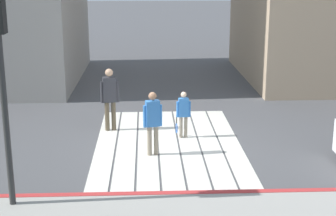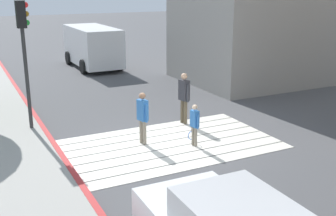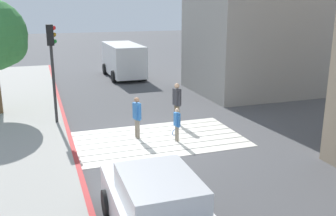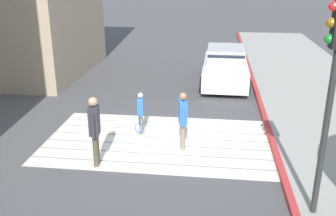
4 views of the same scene
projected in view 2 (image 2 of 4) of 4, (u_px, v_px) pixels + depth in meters
The scene contains 8 objects.
ground_plane at pixel (171, 144), 12.90m from camera, with size 120.00×120.00×0.00m, color #4C4C4F.
crosswalk_stripes at pixel (171, 144), 12.90m from camera, with size 6.40×3.80×0.01m.
curb_painted at pixel (65, 161), 11.48m from camera, with size 0.16×40.00×0.13m, color #BC3333.
van_down_street at pixel (93, 46), 24.52m from camera, with size 2.38×5.21×2.35m.
traffic_light_corner at pixel (24, 40), 13.22m from camera, with size 0.39×0.28×4.24m.
pedestrian_adult_lead at pixel (184, 95), 14.55m from camera, with size 0.28×0.52×1.80m.
pedestrian_adult_trailing at pixel (143, 115), 12.67m from camera, with size 0.27×0.47×1.62m.
pedestrian_child_with_racket at pixel (194, 123), 12.57m from camera, with size 0.29×0.41×1.30m.
Camera 2 is at (-5.50, -10.74, 4.70)m, focal length 45.02 mm.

